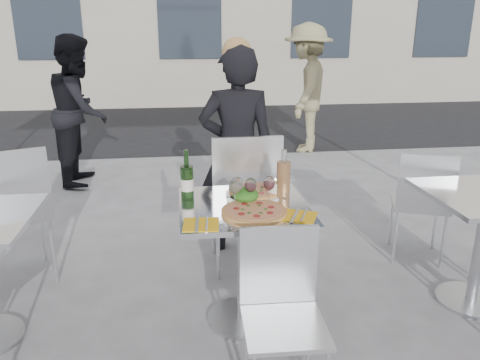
{
  "coord_description": "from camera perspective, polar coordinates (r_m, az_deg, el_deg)",
  "views": [
    {
      "loc": [
        -0.35,
        -2.44,
        1.68
      ],
      "look_at": [
        0.0,
        0.15,
        0.85
      ],
      "focal_mm": 35.0,
      "sensor_mm": 36.0,
      "label": 1
    }
  ],
  "objects": [
    {
      "name": "carafe",
      "position": [
        2.72,
        5.31,
        0.15
      ],
      "size": [
        0.08,
        0.08,
        0.29
      ],
      "color": "#B8824E",
      "rests_on": "main_table"
    },
    {
      "name": "street_asphalt",
      "position": [
        9.11,
        -5.36,
        6.94
      ],
      "size": [
        24.0,
        5.0,
        0.0
      ],
      "primitive_type": "cube",
      "color": "black",
      "rests_on": "ground"
    },
    {
      "name": "pedestrian_b",
      "position": [
        6.88,
        8.12,
        10.98
      ],
      "size": [
        1.06,
        1.33,
        1.81
      ],
      "primitive_type": "imported",
      "rotation": [
        0.0,
        0.0,
        4.33
      ],
      "color": "#8D835B",
      "rests_on": "ground"
    },
    {
      "name": "wineglass_red_a",
      "position": [
        2.61,
        1.31,
        -0.74
      ],
      "size": [
        0.07,
        0.07,
        0.16
      ],
      "color": "white",
      "rests_on": "main_table"
    },
    {
      "name": "napkin_left",
      "position": [
        2.38,
        -4.78,
        -5.38
      ],
      "size": [
        0.2,
        0.2,
        0.01
      ],
      "rotation": [
        0.0,
        0.0,
        -0.09
      ],
      "color": "yellow",
      "rests_on": "main_table"
    },
    {
      "name": "side_chair_rfar",
      "position": [
        3.7,
        21.33,
        -2.03
      ],
      "size": [
        0.51,
        0.52,
        0.87
      ],
      "rotation": [
        0.0,
        0.0,
        2.79
      ],
      "color": "silver",
      "rests_on": "ground"
    },
    {
      "name": "wineglass_white_a",
      "position": [
        2.58,
        -0.66,
        -0.97
      ],
      "size": [
        0.07,
        0.07,
        0.16
      ],
      "color": "white",
      "rests_on": "main_table"
    },
    {
      "name": "chair_far",
      "position": [
        3.27,
        0.58,
        -1.48
      ],
      "size": [
        0.47,
        0.49,
        1.03
      ],
      "rotation": [
        0.0,
        0.0,
        3.15
      ],
      "color": "silver",
      "rests_on": "ground"
    },
    {
      "name": "main_table",
      "position": [
        2.72,
        0.42,
        -7.21
      ],
      "size": [
        0.72,
        0.72,
        0.75
      ],
      "color": "#B7BABF",
      "rests_on": "ground"
    },
    {
      "name": "pedestrian_a",
      "position": [
        5.63,
        -18.98,
        8.0
      ],
      "size": [
        0.64,
        0.81,
        1.66
      ],
      "primitive_type": "imported",
      "rotation": [
        0.0,
        0.0,
        1.56
      ],
      "color": "black",
      "rests_on": "ground"
    },
    {
      "name": "pizza_far",
      "position": [
        2.8,
        1.72,
        -1.46
      ],
      "size": [
        0.34,
        0.34,
        0.03
      ],
      "color": "white",
      "rests_on": "main_table"
    },
    {
      "name": "ground",
      "position": [
        2.99,
        0.4,
        -16.63
      ],
      "size": [
        80.0,
        80.0,
        0.0
      ],
      "primitive_type": "plane",
      "color": "slate"
    },
    {
      "name": "pizza_near",
      "position": [
        2.52,
        1.74,
        -3.82
      ],
      "size": [
        0.36,
        0.36,
        0.02
      ],
      "color": "#E8AE5A",
      "rests_on": "main_table"
    },
    {
      "name": "sugar_shaker",
      "position": [
        2.75,
        4.15,
        -1.04
      ],
      "size": [
        0.06,
        0.06,
        0.11
      ],
      "color": "white",
      "rests_on": "main_table"
    },
    {
      "name": "wineglass_white_b",
      "position": [
        2.63,
        -0.32,
        -0.61
      ],
      "size": [
        0.07,
        0.07,
        0.16
      ],
      "color": "white",
      "rests_on": "main_table"
    },
    {
      "name": "wine_bottle",
      "position": [
        2.71,
        -6.48,
        -0.06
      ],
      "size": [
        0.07,
        0.08,
        0.29
      ],
      "color": "#25511E",
      "rests_on": "main_table"
    },
    {
      "name": "napkin_right",
      "position": [
        2.5,
        7.14,
        -4.38
      ],
      "size": [
        0.24,
        0.24,
        0.01
      ],
      "rotation": [
        0.0,
        0.0,
        -0.44
      ],
      "color": "yellow",
      "rests_on": "main_table"
    },
    {
      "name": "woman_diner",
      "position": [
        3.6,
        -0.36,
        3.43
      ],
      "size": [
        0.62,
        0.44,
        1.6
      ],
      "primitive_type": "imported",
      "rotation": [
        0.0,
        0.0,
        3.04
      ],
      "color": "black",
      "rests_on": "ground"
    },
    {
      "name": "side_chair_lfar",
      "position": [
        3.44,
        -25.85,
        -2.89
      ],
      "size": [
        0.59,
        0.6,
        0.98
      ],
      "rotation": [
        0.0,
        0.0,
        3.56
      ],
      "color": "silver",
      "rests_on": "ground"
    },
    {
      "name": "wineglass_red_b",
      "position": [
        2.65,
        3.57,
        -0.49
      ],
      "size": [
        0.07,
        0.07,
        0.16
      ],
      "color": "white",
      "rests_on": "main_table"
    },
    {
      "name": "salad_plate",
      "position": [
        2.67,
        0.7,
        -2.0
      ],
      "size": [
        0.22,
        0.22,
        0.09
      ],
      "color": "white",
      "rests_on": "main_table"
    },
    {
      "name": "chair_near",
      "position": [
        2.25,
        5.09,
        -14.5
      ],
      "size": [
        0.39,
        0.4,
        0.82
      ],
      "rotation": [
        0.0,
        0.0,
        -0.04
      ],
      "color": "silver",
      "rests_on": "ground"
    }
  ]
}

